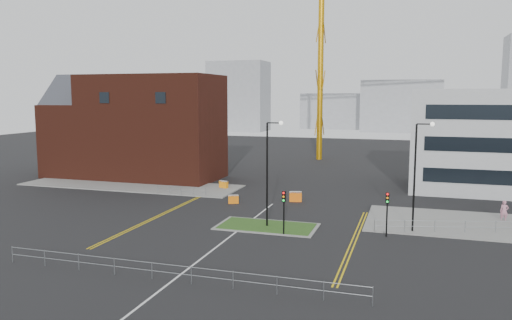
{
  "coord_description": "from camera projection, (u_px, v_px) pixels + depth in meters",
  "views": [
    {
      "loc": [
        13.69,
        -32.33,
        11.28
      ],
      "look_at": [
        -0.85,
        13.9,
        5.0
      ],
      "focal_mm": 35.0,
      "sensor_mm": 36.0,
      "label": 1
    }
  ],
  "objects": [
    {
      "name": "pedestrian",
      "position": [
        504.0,
        211.0,
        44.74
      ],
      "size": [
        0.73,
        0.5,
        1.94
      ],
      "primitive_type": "imported",
      "rotation": [
        0.0,
        0.0,
        -0.05
      ],
      "color": "#BF7B90",
      "rests_on": "ground"
    },
    {
      "name": "skyline_b",
      "position": [
        401.0,
        106.0,
        155.09
      ],
      "size": [
        24.0,
        12.0,
        16.0
      ],
      "primitive_type": "cube",
      "color": "gray",
      "rests_on": "ground"
    },
    {
      "name": "centre_line",
      "position": [
        220.0,
        244.0,
        37.99
      ],
      "size": [
        0.15,
        30.0,
        0.01
      ],
      "primitive_type": "cube",
      "color": "silver",
      "rests_on": "ground"
    },
    {
      "name": "pavement_right",
      "position": [
        510.0,
        227.0,
        42.8
      ],
      "size": [
        24.0,
        10.0,
        0.12
      ],
      "primitive_type": "cube",
      "color": "slate",
      "rests_on": "ground"
    },
    {
      "name": "traffic_light_island",
      "position": [
        284.0,
        204.0,
        40.24
      ],
      "size": [
        0.28,
        0.33,
        3.65
      ],
      "color": "black",
      "rests_on": "ground"
    },
    {
      "name": "streetlamp_island",
      "position": [
        270.0,
        165.0,
        42.32
      ],
      "size": [
        1.46,
        0.36,
        9.18
      ],
      "color": "black",
      "rests_on": "ground"
    },
    {
      "name": "ground",
      "position": [
        210.0,
        252.0,
        36.1
      ],
      "size": [
        200.0,
        200.0,
        0.0
      ],
      "primitive_type": "plane",
      "color": "black",
      "rests_on": "ground"
    },
    {
      "name": "skyline_d",
      "position": [
        347.0,
        111.0,
        170.16
      ],
      "size": [
        30.0,
        12.0,
        12.0
      ],
      "primitive_type": "cube",
      "color": "gray",
      "rests_on": "ground"
    },
    {
      "name": "grass_island",
      "position": [
        267.0,
        226.0,
        43.07
      ],
      "size": [
        8.0,
        4.0,
        0.12
      ],
      "primitive_type": "cube",
      "color": "#224416",
      "rests_on": "ground"
    },
    {
      "name": "railing_left",
      "position": [
        181.0,
        189.0,
        56.31
      ],
      "size": [
        6.05,
        0.05,
        1.1
      ],
      "color": "gray",
      "rests_on": "ground"
    },
    {
      "name": "island_kerb",
      "position": [
        267.0,
        226.0,
        43.07
      ],
      "size": [
        8.6,
        4.6,
        0.08
      ],
      "primitive_type": "cube",
      "color": "slate",
      "rests_on": "ground"
    },
    {
      "name": "yellow_left_b",
      "position": [
        166.0,
        213.0,
        48.15
      ],
      "size": [
        0.12,
        24.0,
        0.01
      ],
      "primitive_type": "cube",
      "color": "gold",
      "rests_on": "ground"
    },
    {
      "name": "railing_right",
      "position": [
        496.0,
        225.0,
        40.78
      ],
      "size": [
        19.05,
        5.05,
        1.1
      ],
      "color": "gray",
      "rests_on": "ground"
    },
    {
      "name": "railing_front",
      "position": [
        171.0,
        269.0,
        30.33
      ],
      "size": [
        24.05,
        0.05,
        1.1
      ],
      "color": "gray",
      "rests_on": "ground"
    },
    {
      "name": "yellow_right_a",
      "position": [
        352.0,
        241.0,
        38.95
      ],
      "size": [
        0.12,
        20.0,
        0.01
      ],
      "primitive_type": "cube",
      "color": "gold",
      "rests_on": "ground"
    },
    {
      "name": "streetlamp_right_near",
      "position": [
        418.0,
        168.0,
        40.64
      ],
      "size": [
        1.46,
        0.36,
        9.18
      ],
      "color": "black",
      "rests_on": "ground"
    },
    {
      "name": "traffic_light_right",
      "position": [
        387.0,
        205.0,
        39.75
      ],
      "size": [
        0.28,
        0.33,
        3.65
      ],
      "color": "black",
      "rests_on": "ground"
    },
    {
      "name": "brick_building",
      "position": [
        133.0,
        128.0,
        68.55
      ],
      "size": [
        24.2,
        10.07,
        14.24
      ],
      "color": "#4A1D12",
      "rests_on": "ground"
    },
    {
      "name": "pavement_left",
      "position": [
        131.0,
        185.0,
        62.86
      ],
      "size": [
        28.0,
        8.0,
        0.12
      ],
      "primitive_type": "cube",
      "color": "slate",
      "rests_on": "ground"
    },
    {
      "name": "skyline_a",
      "position": [
        239.0,
        96.0,
        160.11
      ],
      "size": [
        18.0,
        12.0,
        22.0
      ],
      "primitive_type": "cube",
      "color": "gray",
      "rests_on": "ground"
    },
    {
      "name": "yellow_left_a",
      "position": [
        164.0,
        213.0,
        48.24
      ],
      "size": [
        0.12,
        24.0,
        0.01
      ],
      "primitive_type": "cube",
      "color": "gold",
      "rests_on": "ground"
    },
    {
      "name": "yellow_right_b",
      "position": [
        356.0,
        241.0,
        38.86
      ],
      "size": [
        0.12,
        20.0,
        0.01
      ],
      "primitive_type": "cube",
      "color": "gold",
      "rests_on": "ground"
    },
    {
      "name": "barrier_mid",
      "position": [
        233.0,
        199.0,
        52.37
      ],
      "size": [
        1.12,
        0.77,
        0.9
      ],
      "color": "orange",
      "rests_on": "ground"
    },
    {
      "name": "barrier_right",
      "position": [
        296.0,
        196.0,
        53.26
      ],
      "size": [
        1.37,
        0.71,
        1.1
      ],
      "color": "orange",
      "rests_on": "ground"
    },
    {
      "name": "barrier_left",
      "position": [
        224.0,
        184.0,
        60.64
      ],
      "size": [
        1.22,
        0.76,
        0.97
      ],
      "color": "orange",
      "rests_on": "ground"
    }
  ]
}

